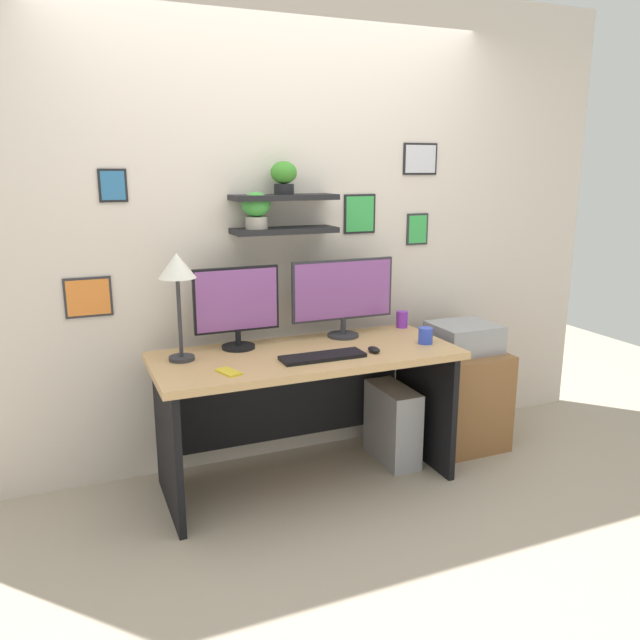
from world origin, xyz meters
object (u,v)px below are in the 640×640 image
object	(u,v)px
pen_cup	(402,319)
computer_mouse	(374,350)
desk	(303,386)
drawer_cabinet	(461,397)
computer_tower_right	(392,424)
printer	(464,337)
keyboard	(323,357)
monitor_right	(343,294)
monitor_left	(237,305)
cell_phone	(229,372)
desk_lamp	(177,274)
coffee_mug	(426,336)

from	to	relation	value
pen_cup	computer_mouse	bearing A→B (deg)	-134.51
desk	drawer_cabinet	distance (m)	1.11
desk	computer_tower_right	distance (m)	0.65
drawer_cabinet	computer_tower_right	xyz separation A→B (m)	(-0.52, -0.06, -0.08)
computer_mouse	printer	distance (m)	0.80
keyboard	computer_tower_right	size ratio (longest dim) A/B	0.97
monitor_right	keyboard	bearing A→B (deg)	-127.80
monitor_left	cell_phone	xyz separation A→B (m)	(-0.16, -0.40, -0.23)
monitor_left	drawer_cabinet	bearing A→B (deg)	-4.43
monitor_left	desk_lamp	world-z (taller)	desk_lamp
printer	pen_cup	bearing A→B (deg)	155.12
desk_lamp	printer	distance (m)	1.79
desk	computer_mouse	world-z (taller)	computer_mouse
keyboard	cell_phone	xyz separation A→B (m)	(-0.51, -0.04, -0.01)
keyboard	drawer_cabinet	size ratio (longest dim) A/B	0.73
monitor_right	computer_tower_right	bearing A→B (deg)	-33.08
coffee_mug	keyboard	bearing A→B (deg)	-176.47
coffee_mug	desk_lamp	bearing A→B (deg)	170.81
drawer_cabinet	cell_phone	bearing A→B (deg)	-169.35
cell_phone	pen_cup	world-z (taller)	pen_cup
pen_cup	drawer_cabinet	size ratio (longest dim) A/B	0.17
monitor_right	computer_tower_right	world-z (taller)	monitor_right
cell_phone	printer	distance (m)	1.58
cell_phone	keyboard	bearing A→B (deg)	-13.74
monitor_left	computer_tower_right	world-z (taller)	monitor_left
computer_mouse	desk_lamp	distance (m)	1.09
computer_mouse	computer_tower_right	size ratio (longest dim) A/B	0.20
coffee_mug	printer	distance (m)	0.47
desk	monitor_left	bearing A→B (deg)	152.46
desk	pen_cup	world-z (taller)	pen_cup
coffee_mug	pen_cup	size ratio (longest dim) A/B	0.90
cell_phone	drawer_cabinet	size ratio (longest dim) A/B	0.23
printer	monitor_left	bearing A→B (deg)	175.57
monitor_left	coffee_mug	xyz separation A→B (m)	(0.98, -0.32, -0.19)
monitor_left	monitor_right	distance (m)	0.62
computer_tower_right	drawer_cabinet	bearing A→B (deg)	6.28
desk	drawer_cabinet	xyz separation A→B (m)	(1.08, 0.05, -0.24)
desk	computer_tower_right	world-z (taller)	desk
monitor_left	cell_phone	size ratio (longest dim) A/B	3.32
desk	computer_mouse	xyz separation A→B (m)	(0.33, -0.20, 0.23)
monitor_left	printer	bearing A→B (deg)	-4.43
desk	coffee_mug	xyz separation A→B (m)	(0.67, -0.15, 0.26)
monitor_right	desk_lamp	size ratio (longest dim) A/B	1.13
computer_tower_right	computer_mouse	bearing A→B (deg)	-140.42
computer_mouse	cell_phone	xyz separation A→B (m)	(-0.80, -0.04, -0.01)
monitor_left	coffee_mug	bearing A→B (deg)	-17.86
keyboard	monitor_right	bearing A→B (deg)	52.20
computer_mouse	drawer_cabinet	xyz separation A→B (m)	(0.75, 0.25, -0.46)
pen_cup	computer_tower_right	xyz separation A→B (m)	(-0.17, -0.22, -0.57)
cell_phone	computer_tower_right	distance (m)	1.19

